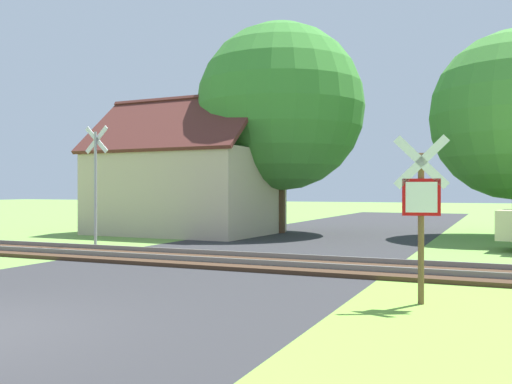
{
  "coord_description": "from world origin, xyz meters",
  "views": [
    {
      "loc": [
        6.55,
        -5.16,
        1.86
      ],
      "look_at": [
        0.5,
        8.82,
        1.8
      ],
      "focal_mm": 40.0,
      "sensor_mm": 36.0,
      "label": 1
    }
  ],
  "objects_px": {
    "crossing_sign_far": "(96,178)",
    "house": "(186,188)",
    "stop_sign_near": "(421,207)",
    "tree_center": "(280,107)"
  },
  "relations": [
    {
      "from": "stop_sign_near",
      "to": "tree_center",
      "type": "distance_m",
      "value": 15.85
    },
    {
      "from": "house",
      "to": "tree_center",
      "type": "relative_size",
      "value": 0.86
    },
    {
      "from": "stop_sign_near",
      "to": "tree_center",
      "type": "xyz_separation_m",
      "value": [
        -7.56,
        13.4,
        3.83
      ]
    },
    {
      "from": "crossing_sign_far",
      "to": "house",
      "type": "bearing_deg",
      "value": 94.69
    },
    {
      "from": "stop_sign_near",
      "to": "crossing_sign_far",
      "type": "relative_size",
      "value": 0.71
    },
    {
      "from": "crossing_sign_far",
      "to": "tree_center",
      "type": "distance_m",
      "value": 9.47
    },
    {
      "from": "crossing_sign_far",
      "to": "house",
      "type": "xyz_separation_m",
      "value": [
        -0.57,
        6.55,
        -0.29
      ]
    },
    {
      "from": "house",
      "to": "crossing_sign_far",
      "type": "bearing_deg",
      "value": -82.23
    },
    {
      "from": "stop_sign_near",
      "to": "house",
      "type": "bearing_deg",
      "value": -56.68
    },
    {
      "from": "house",
      "to": "tree_center",
      "type": "distance_m",
      "value": 5.35
    }
  ]
}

